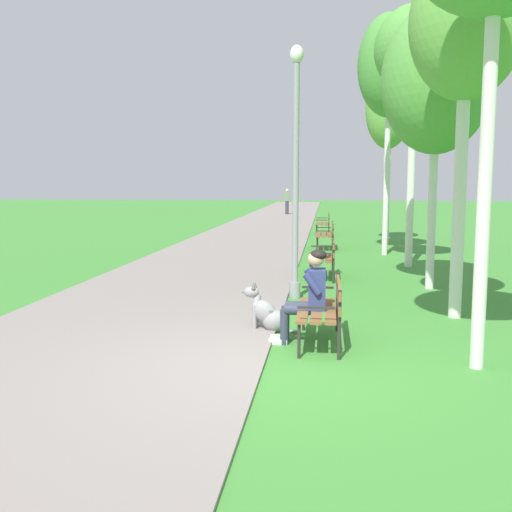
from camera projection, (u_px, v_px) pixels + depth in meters
name	position (u px, v px, depth m)	size (l,w,h in m)	color
ground_plane	(276.00, 370.00, 6.76)	(120.00, 120.00, 0.00)	#3D8433
paved_path	(271.00, 222.00, 30.67)	(4.33, 60.00, 0.04)	gray
park_bench_near	(324.00, 306.00, 7.77)	(0.55, 1.50, 0.85)	brown
park_bench_mid	(325.00, 255.00, 13.09)	(0.55, 1.50, 0.85)	brown
park_bench_far	(327.00, 233.00, 18.69)	(0.55, 1.50, 0.85)	brown
park_bench_furthest	(324.00, 222.00, 23.73)	(0.55, 1.50, 0.85)	brown
person_seated_on_near_bench	(309.00, 293.00, 7.78)	(0.74, 0.49, 1.25)	#33384C
dog_grey	(267.00, 314.00, 8.45)	(0.83, 0.33, 0.71)	gray
lamp_post_near	(296.00, 170.00, 10.60)	(0.24, 0.24, 4.49)	gray
birch_tree_second	(467.00, 26.00, 8.81)	(1.70, 1.64, 5.62)	silver
birch_tree_third	(437.00, 81.00, 11.33)	(2.11, 2.15, 5.46)	silver
birch_tree_fourth	(415.00, 51.00, 14.26)	(1.96, 2.01, 6.33)	silver
birch_tree_fifth	(389.00, 67.00, 16.63)	(1.78, 1.79, 6.79)	silver
birch_tree_sixth	(389.00, 111.00, 19.94)	(1.54, 1.54, 5.91)	silver
pedestrian_distant	(287.00, 202.00, 37.69)	(0.32, 0.22, 1.65)	#383842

